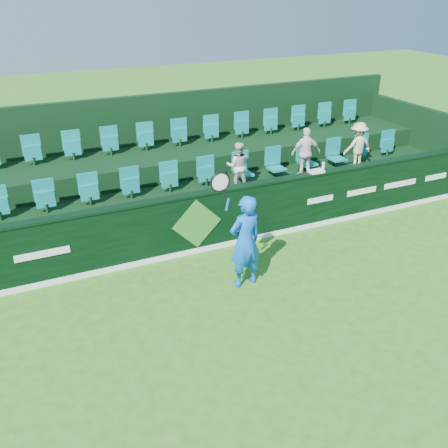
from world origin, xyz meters
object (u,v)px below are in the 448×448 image
tennis_player (245,241)px  spectator_right (358,146)px  drinks_bottle (323,167)px  towel (316,171)px  spectator_left (238,166)px  spectator_middle (306,153)px

tennis_player → spectator_right: bearing=30.2°
drinks_bottle → towel: bearing=180.0°
tennis_player → spectator_left: tennis_player is taller
spectator_middle → drinks_bottle: (-0.26, -1.12, 0.03)m
tennis_player → spectator_left: size_ratio=2.16×
spectator_right → towel: 2.34m
tennis_player → towel: tennis_player is taller
tennis_player → spectator_middle: (3.07, 2.73, 0.50)m
spectator_right → tennis_player: bearing=33.7°
spectator_right → drinks_bottle: size_ratio=5.62×
spectator_right → drinks_bottle: bearing=34.4°
tennis_player → drinks_bottle: tennis_player is taller
towel → drinks_bottle: 0.20m
tennis_player → drinks_bottle: 3.28m
spectator_left → towel: spectator_left is taller
tennis_player → spectator_left: bearing=66.5°
tennis_player → spectator_middle: bearing=41.6°
tennis_player → spectator_right: 5.44m
spectator_left → drinks_bottle: spectator_left is taller
towel → spectator_right: bearing=28.6°
spectator_right → drinks_bottle: spectator_right is taller
tennis_player → towel: (2.63, 1.61, 0.44)m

